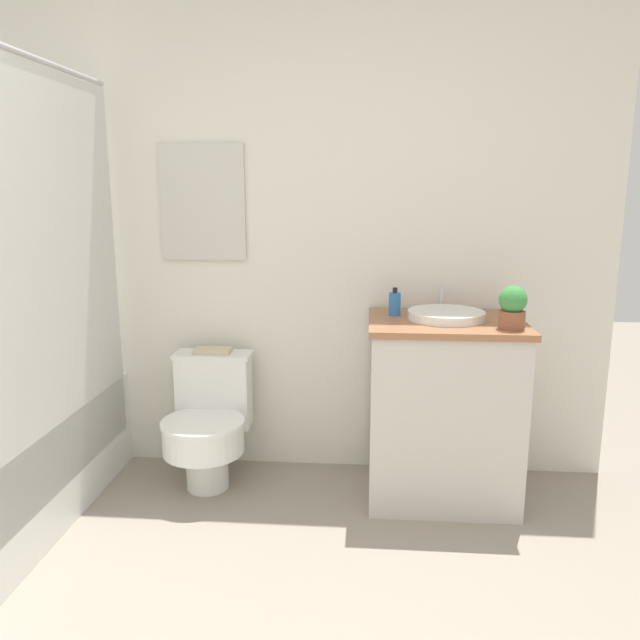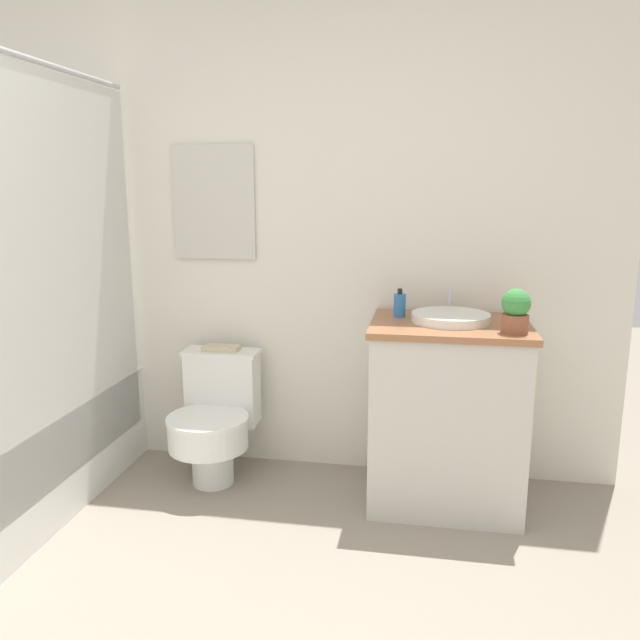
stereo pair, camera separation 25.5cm
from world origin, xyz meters
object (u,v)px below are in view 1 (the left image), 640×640
at_px(book_on_tank, 213,351).
at_px(potted_plant, 513,307).
at_px(sink, 446,315).
at_px(soap_bottle, 395,304).
at_px(toilet, 209,421).

bearing_deg(book_on_tank, potted_plant, -12.85).
bearing_deg(sink, soap_bottle, 162.46).
bearing_deg(book_on_tank, sink, -7.05).
xyz_separation_m(sink, book_on_tank, (-1.15, 0.14, -0.23)).
relative_size(toilet, sink, 1.66).
relative_size(sink, potted_plant, 2.06).
height_order(toilet, soap_bottle, soap_bottle).
bearing_deg(sink, toilet, 179.50).
xyz_separation_m(sink, soap_bottle, (-0.24, 0.07, 0.04)).
bearing_deg(potted_plant, sink, 145.39).
bearing_deg(book_on_tank, toilet, -90.00).
bearing_deg(toilet, book_on_tank, 90.00).
xyz_separation_m(toilet, book_on_tank, (-0.00, 0.13, 0.33)).
bearing_deg(book_on_tank, soap_bottle, -4.24).
bearing_deg(soap_bottle, toilet, -175.96).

